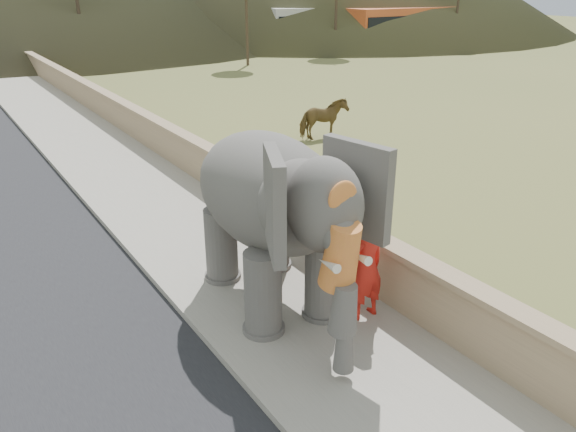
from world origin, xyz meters
name	(u,v)px	position (x,y,z in m)	size (l,w,h in m)	color
ground	(395,409)	(0.00, 0.00, 0.00)	(160.00, 160.00, 0.00)	olive
walkway	(137,187)	(0.00, 10.00, 0.07)	(3.00, 120.00, 0.15)	#9E9687
parapet	(193,160)	(1.65, 10.00, 0.55)	(0.30, 120.00, 1.10)	tan
cow	(323,119)	(7.28, 11.45, 0.71)	(0.76, 1.68, 1.42)	brown
distant_car	(261,41)	(19.09, 35.68, 0.72)	(1.70, 4.23, 1.44)	silver
bus_white	(336,27)	(25.46, 34.26, 1.55)	(2.50, 11.00, 3.10)	beige
bus_orange	(408,27)	(30.33, 30.93, 1.55)	(2.50, 11.00, 3.10)	#D15424
elephant_and_man	(270,216)	(0.02, 3.15, 1.65)	(2.59, 4.41, 3.03)	#605C57
trees	(50,5)	(2.70, 30.81, 3.88)	(47.45, 40.80, 9.18)	#473828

